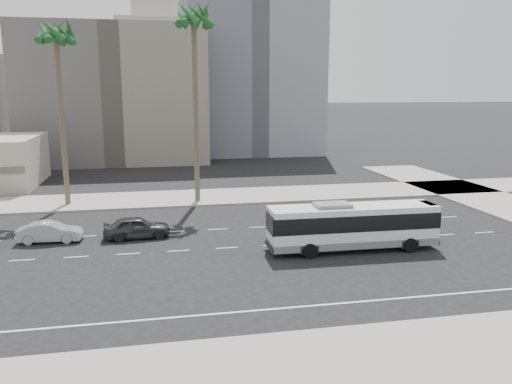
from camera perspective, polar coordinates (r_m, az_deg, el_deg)
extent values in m
plane|color=black|center=(33.01, 1.96, -5.90)|extent=(700.00, 700.00, 0.00)
cube|color=gray|center=(47.74, -2.33, -0.43)|extent=(120.00, 7.00, 0.15)
cube|color=gray|center=(19.42, 13.16, -18.86)|extent=(120.00, 7.00, 0.15)
cube|color=#625E5A|center=(75.83, -15.18, 10.31)|extent=(24.00, 18.00, 18.00)
cube|color=slate|center=(84.15, -0.92, 13.47)|extent=(20.00, 20.00, 26.00)
cube|color=silver|center=(281.00, -10.60, 13.55)|extent=(42.00, 42.00, 44.00)
cube|color=slate|center=(267.08, -0.05, 16.67)|extent=(26.00, 26.00, 70.00)
cube|color=slate|center=(301.47, 3.62, 15.07)|extent=(22.00, 22.00, 60.00)
cube|color=silver|center=(32.23, 10.63, -3.54)|extent=(10.40, 2.45, 2.32)
cube|color=black|center=(32.15, 10.65, -3.01)|extent=(10.46, 2.51, 0.98)
cube|color=slate|center=(32.50, 10.56, -5.30)|extent=(10.42, 2.49, 0.45)
cube|color=slate|center=(31.46, 8.44, -1.49)|extent=(2.17, 1.47, 0.27)
cube|color=#262628|center=(34.11, 18.37, -1.34)|extent=(0.56, 1.62, 0.27)
cylinder|color=black|center=(32.92, 16.67, -5.62)|extent=(0.89, 0.27, 0.89)
cylinder|color=black|center=(34.86, 14.92, -4.58)|extent=(0.89, 0.27, 0.89)
cylinder|color=black|center=(30.52, 6.02, -6.52)|extent=(0.89, 0.27, 0.89)
cylinder|color=black|center=(32.61, 4.82, -5.33)|extent=(0.89, 0.27, 0.89)
imported|color=#2F2F31|center=(35.27, -13.03, -3.81)|extent=(2.09, 4.47, 1.48)
imported|color=#A3A4A7|center=(36.08, -21.80, -4.13)|extent=(1.61, 4.09, 1.32)
cylinder|color=brown|center=(44.81, -6.67, 8.49)|extent=(0.42, 0.42, 15.26)
cylinder|color=brown|center=(46.10, -20.60, 7.05)|extent=(0.44, 0.44, 13.85)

